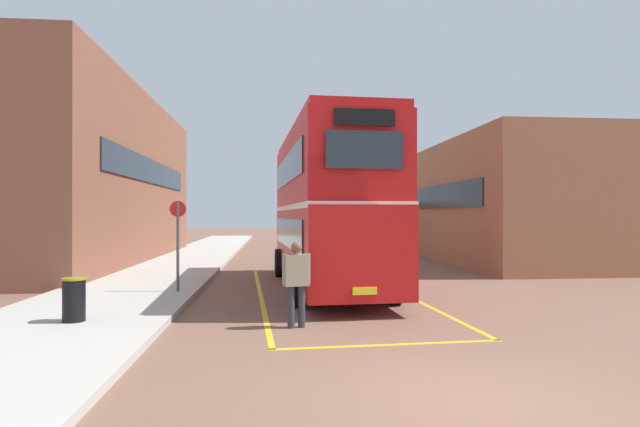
% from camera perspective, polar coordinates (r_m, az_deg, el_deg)
% --- Properties ---
extents(ground_plane, '(135.60, 135.60, 0.00)m').
position_cam_1_polar(ground_plane, '(20.49, 1.40, -6.42)').
color(ground_plane, brown).
extents(sidewalk_left, '(4.00, 57.60, 0.14)m').
position_cam_1_polar(sidewalk_left, '(23.09, -15.65, -5.53)').
color(sidewalk_left, '#B2ADA3').
rests_on(sidewalk_left, ground).
extents(brick_building_left, '(5.18, 19.02, 7.78)m').
position_cam_1_polar(brick_building_left, '(25.78, -24.09, 3.54)').
color(brick_building_left, brown).
rests_on(brick_building_left, ground).
extents(depot_building_right, '(8.19, 13.03, 5.64)m').
position_cam_1_polar(depot_building_right, '(26.05, 21.96, 1.14)').
color(depot_building_right, '#9E6647').
rests_on(depot_building_right, ground).
extents(double_decker_bus, '(3.14, 9.91, 4.75)m').
position_cam_1_polar(double_decker_bus, '(15.36, 0.74, 0.89)').
color(double_decker_bus, black).
rests_on(double_decker_bus, ground).
extents(single_deck_bus, '(3.48, 9.27, 3.02)m').
position_cam_1_polar(single_deck_bus, '(33.86, 3.88, -1.17)').
color(single_deck_bus, black).
rests_on(single_deck_bus, ground).
extents(pedestrian_boarding, '(0.56, 0.32, 1.70)m').
position_cam_1_polar(pedestrian_boarding, '(9.99, -2.70, -7.32)').
color(pedestrian_boarding, '#2D2D38').
rests_on(pedestrian_boarding, ground).
extents(litter_bin, '(0.45, 0.45, 0.85)m').
position_cam_1_polar(litter_bin, '(11.07, -26.17, -8.76)').
color(litter_bin, black).
rests_on(litter_bin, sidewalk_left).
extents(bus_stop_sign, '(0.44, 0.08, 2.47)m').
position_cam_1_polar(bus_stop_sign, '(14.29, -15.85, -2.52)').
color(bus_stop_sign, '#4C4C51').
rests_on(bus_stop_sign, sidewalk_left).
extents(bay_marking_yellow, '(4.77, 12.02, 0.01)m').
position_cam_1_polar(bay_marking_yellow, '(13.71, 1.79, -9.51)').
color(bay_marking_yellow, gold).
rests_on(bay_marking_yellow, ground).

